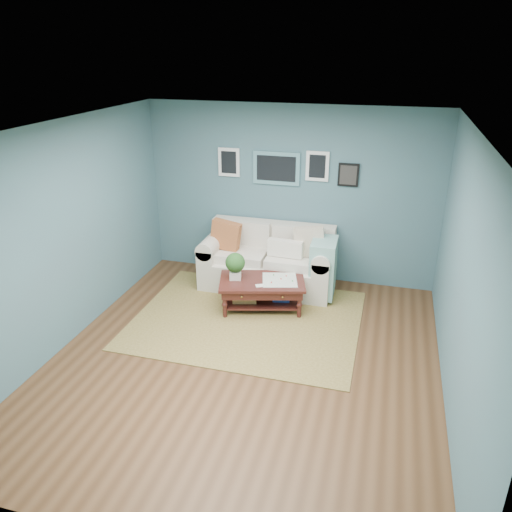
% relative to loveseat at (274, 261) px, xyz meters
% --- Properties ---
extents(room_shell, '(5.00, 5.02, 2.70)m').
position_rel_loveseat_xyz_m(room_shell, '(0.13, -1.97, 0.93)').
color(room_shell, brown).
rests_on(room_shell, ground).
extents(area_rug, '(3.01, 2.41, 0.01)m').
position_rel_loveseat_xyz_m(area_rug, '(-0.11, -1.10, -0.42)').
color(area_rug, brown).
rests_on(area_rug, ground).
extents(loveseat, '(2.04, 0.93, 1.05)m').
position_rel_loveseat_xyz_m(loveseat, '(0.00, 0.00, 0.00)').
color(loveseat, beige).
rests_on(loveseat, ground).
extents(coffee_table, '(1.32, 0.97, 0.83)m').
position_rel_loveseat_xyz_m(coffee_table, '(-0.06, -0.75, -0.06)').
color(coffee_table, black).
rests_on(coffee_table, ground).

